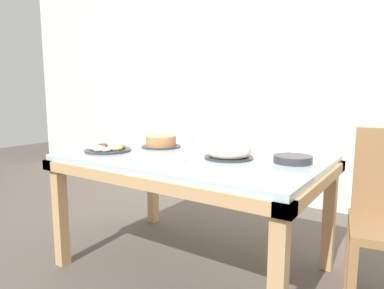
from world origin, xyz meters
TOP-DOWN VIEW (x-y plane):
  - ground_plane at (0.00, 0.00)m, footprint 12.00×12.00m
  - wall_back at (0.00, 1.66)m, footprint 8.00×0.10m
  - dining_table at (0.00, 0.00)m, footprint 1.58×1.04m
  - cake_chocolate_round at (-0.36, 0.13)m, footprint 0.28×0.28m
  - cake_golden_bundt at (0.24, 0.02)m, footprint 0.29×0.29m
  - pastry_platter at (-0.54, -0.20)m, footprint 0.30×0.30m
  - plate_stack at (0.59, 0.10)m, footprint 0.21×0.21m
  - tealight_near_front at (-0.58, 0.42)m, footprint 0.04×0.04m
  - tealight_centre at (-0.48, 0.32)m, footprint 0.04×0.04m
  - tealight_left_edge at (-0.29, 0.42)m, footprint 0.04×0.04m
  - tealight_near_cakes at (0.44, 0.43)m, footprint 0.04×0.04m
  - tealight_right_edge at (0.06, -0.20)m, footprint 0.04×0.04m

SIDE VIEW (x-z plane):
  - ground_plane at x=0.00m, z-range 0.00..0.00m
  - dining_table at x=0.00m, z-range 0.28..1.02m
  - tealight_near_front at x=-0.58m, z-range 0.73..0.77m
  - tealight_centre at x=-0.48m, z-range 0.73..0.77m
  - tealight_left_edge at x=-0.29m, z-range 0.73..0.77m
  - tealight_near_cakes at x=0.44m, z-range 0.73..0.77m
  - tealight_right_edge at x=0.06m, z-range 0.73..0.77m
  - pastry_platter at x=-0.54m, z-range 0.73..0.78m
  - plate_stack at x=0.59m, z-range 0.74..0.78m
  - cake_golden_bundt at x=0.24m, z-range 0.74..0.81m
  - cake_chocolate_round at x=-0.36m, z-range 0.73..0.82m
  - wall_back at x=0.00m, z-range 0.00..2.60m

